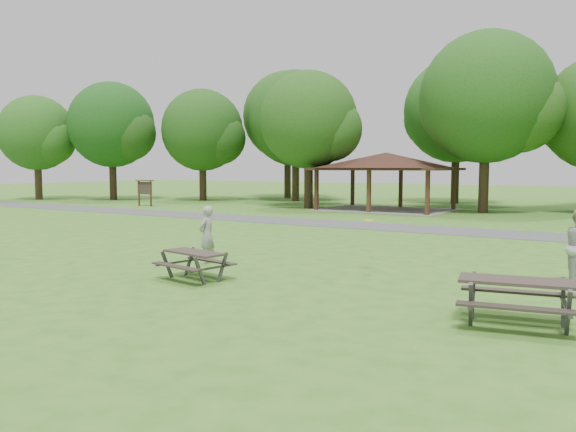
# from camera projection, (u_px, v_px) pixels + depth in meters

# --- Properties ---
(ground) EXTENTS (160.00, 160.00, 0.00)m
(ground) POSITION_uv_depth(u_px,v_px,m) (174.00, 275.00, 14.59)
(ground) COLOR #3D7421
(ground) RESTS_ON ground
(asphalt_path) EXTENTS (120.00, 3.20, 0.02)m
(asphalt_path) POSITION_uv_depth(u_px,v_px,m) (383.00, 227.00, 26.39)
(asphalt_path) COLOR #4C4C4F
(asphalt_path) RESTS_ON ground
(pavilion) EXTENTS (8.60, 7.01, 3.76)m
(pavilion) POSITION_uv_depth(u_px,v_px,m) (386.00, 163.00, 36.68)
(pavilion) COLOR #331B12
(pavilion) RESTS_ON ground
(notice_board) EXTENTS (1.60, 0.30, 1.88)m
(notice_board) POSITION_uv_depth(u_px,v_px,m) (145.00, 188.00, 40.27)
(notice_board) COLOR #392415
(notice_board) RESTS_ON ground
(tree_row_a) EXTENTS (7.56, 7.20, 9.97)m
(tree_row_a) POSITION_uv_depth(u_px,v_px,m) (113.00, 127.00, 47.44)
(tree_row_a) COLOR black
(tree_row_a) RESTS_ON ground
(tree_row_b) EXTENTS (7.14, 6.80, 9.28)m
(tree_row_b) POSITION_uv_depth(u_px,v_px,m) (203.00, 133.00, 46.72)
(tree_row_b) COLOR black
(tree_row_b) RESTS_ON ground
(tree_row_c) EXTENTS (8.19, 7.80, 10.67)m
(tree_row_c) POSITION_uv_depth(u_px,v_px,m) (297.00, 121.00, 45.87)
(tree_row_c) COLOR #2F2215
(tree_row_c) RESTS_ON ground
(tree_row_d) EXTENTS (6.93, 6.60, 9.27)m
(tree_row_d) POSITION_uv_depth(u_px,v_px,m) (310.00, 123.00, 37.81)
(tree_row_d) COLOR black
(tree_row_d) RESTS_ON ground
(tree_row_e) EXTENTS (8.40, 8.00, 11.02)m
(tree_row_e) POSITION_uv_depth(u_px,v_px,m) (488.00, 101.00, 33.98)
(tree_row_e) COLOR black
(tree_row_e) RESTS_ON ground
(tree_deep_a) EXTENTS (8.40, 8.00, 11.38)m
(tree_deep_a) POSITION_uv_depth(u_px,v_px,m) (289.00, 119.00, 50.36)
(tree_deep_a) COLOR #322416
(tree_deep_a) RESTS_ON ground
(tree_deep_b) EXTENTS (8.40, 8.00, 11.13)m
(tree_deep_b) POSITION_uv_depth(u_px,v_px,m) (458.00, 114.00, 42.84)
(tree_deep_b) COLOR black
(tree_deep_b) RESTS_ON ground
(tree_flank_left) EXTENTS (6.72, 6.40, 8.93)m
(tree_flank_left) POSITION_uv_depth(u_px,v_px,m) (38.00, 135.00, 48.16)
(tree_flank_left) COLOR #322116
(tree_flank_left) RESTS_ON ground
(picnic_table_middle) EXTENTS (1.90, 1.63, 0.74)m
(picnic_table_middle) POSITION_uv_depth(u_px,v_px,m) (194.00, 258.00, 13.97)
(picnic_table_middle) COLOR #322924
(picnic_table_middle) RESTS_ON ground
(picnic_table_far) EXTENTS (2.26, 1.95, 0.86)m
(picnic_table_far) POSITION_uv_depth(u_px,v_px,m) (518.00, 291.00, 9.87)
(picnic_table_far) COLOR #312824
(picnic_table_far) RESTS_ON ground
(frisbee_in_flight) EXTENTS (0.35, 0.35, 0.02)m
(frisbee_in_flight) POSITION_uv_depth(u_px,v_px,m) (369.00, 220.00, 14.85)
(frisbee_in_flight) COLOR yellow
(frisbee_in_flight) RESTS_ON ground
(frisbee_thrower) EXTENTS (0.47, 0.65, 1.68)m
(frisbee_thrower) POSITION_uv_depth(u_px,v_px,m) (207.00, 235.00, 16.41)
(frisbee_thrower) COLOR #9A9A9C
(frisbee_thrower) RESTS_ON ground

